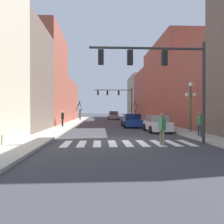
# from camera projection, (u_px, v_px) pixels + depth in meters

# --- Properties ---
(ground_plane) EXTENTS (240.00, 240.00, 0.00)m
(ground_plane) POSITION_uv_depth(u_px,v_px,m) (125.00, 140.00, 14.26)
(ground_plane) COLOR #38383D
(sidewalk_left) EXTENTS (2.06, 90.00, 0.15)m
(sidewalk_left) POSITION_uv_depth(u_px,v_px,m) (36.00, 140.00, 13.95)
(sidewalk_left) COLOR #ADA89E
(sidewalk_left) RESTS_ON ground_plane
(sidewalk_right) EXTENTS (2.06, 90.00, 0.15)m
(sidewalk_right) POSITION_uv_depth(u_px,v_px,m) (210.00, 138.00, 14.58)
(sidewalk_right) COLOR #ADA89E
(sidewalk_right) RESTS_ON ground_plane
(building_row_left) EXTENTS (6.00, 42.16, 12.81)m
(building_row_left) POSITION_uv_depth(u_px,v_px,m) (34.00, 83.00, 26.70)
(building_row_left) COLOR #BCB299
(building_row_left) RESTS_ON ground_plane
(building_row_right) EXTENTS (6.00, 58.68, 13.83)m
(building_row_right) POSITION_uv_depth(u_px,v_px,m) (166.00, 88.00, 37.57)
(building_row_right) COLOR #66564C
(building_row_right) RESTS_ON ground_plane
(crosswalk_stripes) EXTENTS (7.65, 2.60, 0.01)m
(crosswalk_stripes) POSITION_uv_depth(u_px,v_px,m) (127.00, 143.00, 12.95)
(crosswalk_stripes) COLOR white
(crosswalk_stripes) RESTS_ON ground_plane
(traffic_signal_near) EXTENTS (6.77, 0.28, 5.94)m
(traffic_signal_near) POSITION_uv_depth(u_px,v_px,m) (161.00, 68.00, 12.61)
(traffic_signal_near) COLOR #2D2D2D
(traffic_signal_near) RESTS_ON ground_plane
(traffic_signal_far) EXTENTS (7.25, 0.28, 6.21)m
(traffic_signal_far) POSITION_uv_depth(u_px,v_px,m) (118.00, 96.00, 41.45)
(traffic_signal_far) COLOR #2D2D2D
(traffic_signal_far) RESTS_ON ground_plane
(street_lamp_right_corner) EXTENTS (0.95, 0.36, 4.16)m
(street_lamp_right_corner) POSITION_uv_depth(u_px,v_px,m) (191.00, 97.00, 18.30)
(street_lamp_right_corner) COLOR #1E4C2D
(street_lamp_right_corner) RESTS_ON sidewalk_right
(car_parked_right_mid) EXTENTS (2.18, 4.77, 1.56)m
(car_parked_right_mid) POSITION_uv_depth(u_px,v_px,m) (132.00, 121.00, 25.51)
(car_parked_right_mid) COLOR navy
(car_parked_right_mid) RESTS_ON ground_plane
(car_parked_left_near) EXTENTS (2.19, 4.76, 1.76)m
(car_parked_left_near) POSITION_uv_depth(u_px,v_px,m) (113.00, 116.00, 46.30)
(car_parked_left_near) COLOR gray
(car_parked_left_near) RESTS_ON ground_plane
(car_parked_left_far) EXTENTS (1.97, 4.18, 1.55)m
(car_parked_left_far) POSITION_uv_depth(u_px,v_px,m) (157.00, 124.00, 19.92)
(car_parked_left_far) COLOR white
(car_parked_left_far) RESTS_ON ground_plane
(pedestrian_crossing_street) EXTENTS (0.31, 0.78, 1.81)m
(pedestrian_crossing_street) POSITION_uv_depth(u_px,v_px,m) (162.00, 126.00, 12.17)
(pedestrian_crossing_street) COLOR #7A705B
(pedestrian_crossing_street) RESTS_ON ground_plane
(pedestrian_on_left_sidewalk) EXTENTS (0.29, 0.74, 1.71)m
(pedestrian_on_left_sidewalk) POSITION_uv_depth(u_px,v_px,m) (200.00, 122.00, 15.09)
(pedestrian_on_left_sidewalk) COLOR #282D47
(pedestrian_on_left_sidewalk) RESTS_ON sidewalk_right
(pedestrian_near_right_corner) EXTENTS (0.39, 0.74, 1.78)m
(pedestrian_near_right_corner) POSITION_uv_depth(u_px,v_px,m) (63.00, 117.00, 24.99)
(pedestrian_near_right_corner) COLOR black
(pedestrian_near_right_corner) RESTS_ON sidewalk_left
(street_tree_right_near) EXTENTS (2.19, 1.17, 3.85)m
(street_tree_right_near) POSITION_uv_depth(u_px,v_px,m) (136.00, 111.00, 46.48)
(street_tree_right_near) COLOR brown
(street_tree_right_near) RESTS_ON sidewalk_right
(street_tree_left_mid) EXTENTS (1.23, 1.17, 3.71)m
(street_tree_left_mid) POSITION_uv_depth(u_px,v_px,m) (80.00, 112.00, 42.55)
(street_tree_left_mid) COLOR #473828
(street_tree_left_mid) RESTS_ON sidewalk_left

